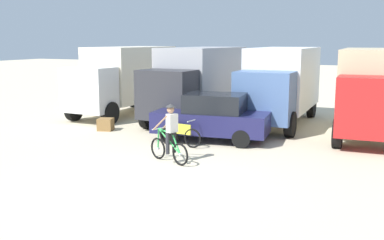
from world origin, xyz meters
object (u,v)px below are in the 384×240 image
box_truck_tan_camper (373,88)px  supply_crate (106,124)px  sedan_parked (212,117)px  box_truck_cream_rv (125,77)px  box_truck_avon_van (281,82)px  cyclist_orange_shirt (170,135)px  box_truck_grey_hauler (198,80)px  bicycle_spare (180,135)px

box_truck_tan_camper → supply_crate: size_ratio=11.58×
box_truck_tan_camper → sedan_parked: box_truck_tan_camper is taller
box_truck_cream_rv → box_truck_avon_van: size_ratio=1.00×
box_truck_tan_camper → cyclist_orange_shirt: box_truck_tan_camper is taller
box_truck_grey_hauler → box_truck_cream_rv: bearing=177.2°
sedan_parked → bicycle_spare: bearing=-118.5°
bicycle_spare → box_truck_avon_van: bearing=70.6°
box_truck_cream_rv → cyclist_orange_shirt: box_truck_cream_rv is taller
box_truck_avon_van → supply_crate: (-6.13, -4.62, -1.62)m
box_truck_cream_rv → sedan_parked: 7.58m
cyclist_orange_shirt → supply_crate: (-4.76, 3.31, -0.60)m
box_truck_grey_hauler → box_truck_tan_camper: size_ratio=0.99×
box_truck_avon_van → supply_crate: box_truck_avon_van is taller
box_truck_avon_van → bicycle_spare: 6.39m
box_truck_grey_hauler → box_truck_avon_van: same height
box_truck_cream_rv → box_truck_tan_camper: bearing=-1.8°
supply_crate → box_truck_tan_camper: bearing=20.0°
box_truck_tan_camper → cyclist_orange_shirt: size_ratio=3.77×
box_truck_tan_camper → bicycle_spare: bearing=-140.6°
box_truck_cream_rv → sedan_parked: box_truck_cream_rv is taller
box_truck_grey_hauler → box_truck_tan_camper: 7.54m
cyclist_orange_shirt → supply_crate: size_ratio=3.07×
box_truck_avon_van → box_truck_tan_camper: size_ratio=0.99×
box_truck_cream_rv → box_truck_grey_hauler: size_ratio=1.00×
box_truck_grey_hauler → box_truck_tan_camper: (7.53, -0.17, 0.00)m
box_truck_cream_rv → box_truck_tan_camper: same height
box_truck_grey_hauler → box_truck_avon_van: (3.67, 0.82, 0.00)m
bicycle_spare → supply_crate: (-4.06, 1.23, -0.15)m
box_truck_tan_camper → cyclist_orange_shirt: bearing=-127.0°
box_truck_tan_camper → sedan_parked: (-5.24, -3.60, -0.99)m
cyclist_orange_shirt → box_truck_grey_hauler: bearing=108.0°
box_truck_avon_van → bicycle_spare: (-2.07, -5.86, -1.48)m
box_truck_grey_hauler → sedan_parked: 4.52m
box_truck_grey_hauler → supply_crate: bearing=-122.8°
box_truck_cream_rv → bicycle_spare: box_truck_cream_rv is taller
cyclist_orange_shirt → bicycle_spare: (-0.70, 2.08, -0.45)m
sedan_parked → bicycle_spare: sedan_parked is taller
box_truck_grey_hauler → bicycle_spare: size_ratio=3.95×
box_truck_avon_van → bicycle_spare: size_ratio=3.94×
box_truck_grey_hauler → box_truck_avon_van: size_ratio=1.00×
box_truck_cream_rv → bicycle_spare: size_ratio=3.93×
box_truck_cream_rv → cyclist_orange_shirt: (6.39, -7.31, -1.03)m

